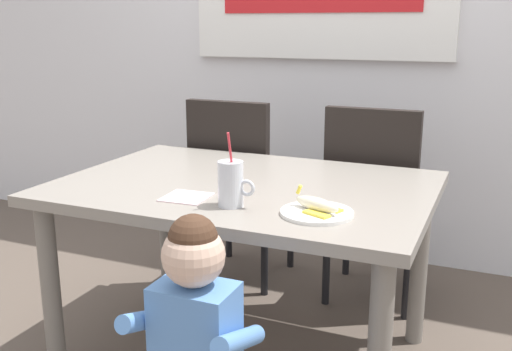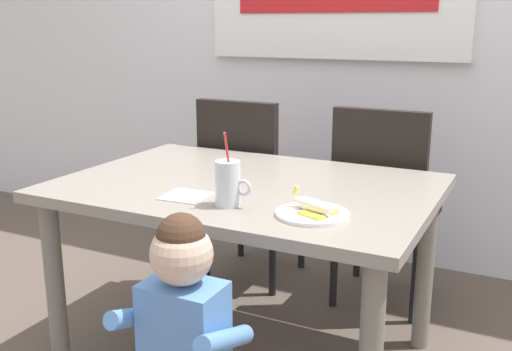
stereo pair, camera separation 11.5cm
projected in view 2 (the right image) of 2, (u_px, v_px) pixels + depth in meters
name	position (u px, v px, depth m)	size (l,w,h in m)	color
dining_table	(247.00, 207.00, 2.23)	(1.38, 0.97, 0.74)	gray
dining_chair_left	(248.00, 181.00, 2.98)	(0.44, 0.44, 0.96)	black
dining_chair_right	(383.00, 197.00, 2.71)	(0.44, 0.44, 0.96)	black
toddler_standing	(184.00, 322.00, 1.60)	(0.33, 0.24, 0.84)	#3F4760
milk_cup	(228.00, 186.00, 1.91)	(0.13, 0.08, 0.25)	silver
snack_plate	(312.00, 214.00, 1.83)	(0.23, 0.23, 0.01)	white
peeled_banana	(313.00, 206.00, 1.82)	(0.17, 0.14, 0.07)	#F4EAC6
paper_napkin	(186.00, 196.00, 2.03)	(0.15, 0.15, 0.00)	silver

